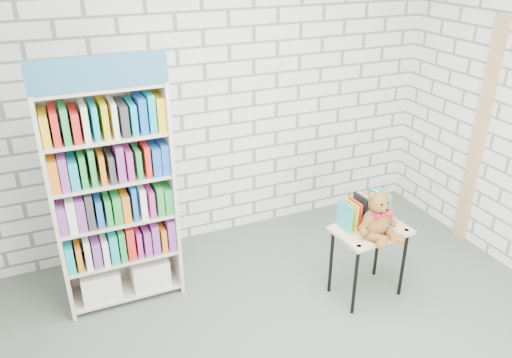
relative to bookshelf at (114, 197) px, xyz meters
name	(u,v)px	position (x,y,z in m)	size (l,w,h in m)	color
room_shell	(323,125)	(0.96, -1.36, 0.87)	(4.52, 4.02, 2.81)	silver
bookshelf	(114,197)	(0.00, 0.00, 0.00)	(0.89, 0.35, 2.00)	beige
display_table	(370,238)	(1.81, -0.77, -0.38)	(0.61, 0.45, 0.62)	tan
table_books	(365,210)	(1.80, -0.68, -0.17)	(0.41, 0.21, 0.24)	#27ABA7
teddy_bear	(378,219)	(1.79, -0.86, -0.15)	(0.34, 0.32, 0.37)	brown
door_trim	(479,137)	(3.19, -0.41, 0.14)	(0.05, 0.12, 2.10)	tan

